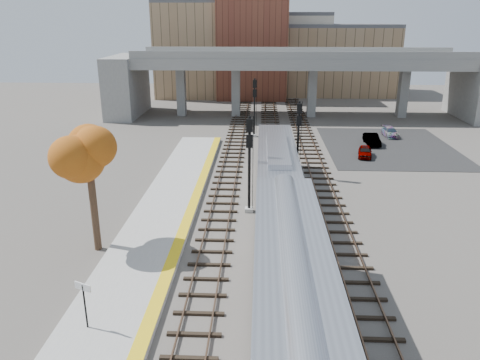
% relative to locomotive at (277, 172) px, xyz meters
% --- Properties ---
extents(ground, '(160.00, 160.00, 0.00)m').
position_rel_locomotive_xyz_m(ground, '(-1.00, -11.35, -2.28)').
color(ground, '#47423D').
rests_on(ground, ground).
extents(platform, '(4.50, 60.00, 0.35)m').
position_rel_locomotive_xyz_m(platform, '(-8.25, -11.35, -2.10)').
color(platform, '#9E9E99').
rests_on(platform, ground).
extents(yellow_strip, '(0.70, 60.00, 0.01)m').
position_rel_locomotive_xyz_m(yellow_strip, '(-6.35, -11.35, -1.92)').
color(yellow_strip, yellow).
rests_on(yellow_strip, platform).
extents(tracks, '(10.70, 95.00, 0.25)m').
position_rel_locomotive_xyz_m(tracks, '(-0.07, 1.15, -2.20)').
color(tracks, black).
rests_on(tracks, ground).
extents(overpass, '(54.00, 12.00, 9.50)m').
position_rel_locomotive_xyz_m(overpass, '(3.92, 33.65, 3.53)').
color(overpass, slate).
rests_on(overpass, ground).
extents(buildings_far, '(43.00, 21.00, 20.60)m').
position_rel_locomotive_xyz_m(buildings_far, '(0.26, 55.22, 5.60)').
color(buildings_far, '#957856').
rests_on(buildings_far, ground).
extents(parking_lot, '(14.00, 18.00, 0.04)m').
position_rel_locomotive_xyz_m(parking_lot, '(13.00, 16.65, -2.26)').
color(parking_lot, black).
rests_on(parking_lot, ground).
extents(locomotive, '(3.02, 19.05, 4.10)m').
position_rel_locomotive_xyz_m(locomotive, '(0.00, 0.00, 0.00)').
color(locomotive, '#A8AAB2').
rests_on(locomotive, ground).
extents(signal_mast_near, '(0.60, 0.64, 7.19)m').
position_rel_locomotive_xyz_m(signal_mast_near, '(-2.10, -2.64, 1.32)').
color(signal_mast_near, '#9E9E99').
rests_on(signal_mast_near, ground).
extents(signal_mast_mid, '(0.60, 0.64, 6.84)m').
position_rel_locomotive_xyz_m(signal_mast_mid, '(2.00, 5.77, 1.07)').
color(signal_mast_mid, '#9E9E99').
rests_on(signal_mast_mid, ground).
extents(signal_mast_far, '(0.60, 0.64, 6.96)m').
position_rel_locomotive_xyz_m(signal_mast_far, '(-2.10, 20.67, 1.16)').
color(signal_mast_far, '#9E9E99').
rests_on(signal_mast_far, ground).
extents(station_sign, '(0.84, 0.42, 2.27)m').
position_rel_locomotive_xyz_m(station_sign, '(-9.05, -17.12, -0.30)').
color(station_sign, black).
rests_on(station_sign, platform).
extents(tree, '(3.60, 3.60, 8.29)m').
position_rel_locomotive_xyz_m(tree, '(-11.32, -8.95, 3.87)').
color(tree, '#382619').
rests_on(tree, ground).
extents(car_a, '(1.96, 3.51, 1.13)m').
position_rel_locomotive_xyz_m(car_a, '(9.47, 12.34, -1.67)').
color(car_a, '#99999E').
rests_on(car_a, parking_lot).
extents(car_b, '(1.38, 3.82, 1.25)m').
position_rel_locomotive_xyz_m(car_b, '(11.25, 17.28, -1.61)').
color(car_b, '#99999E').
rests_on(car_b, parking_lot).
extents(car_c, '(1.65, 3.76, 1.07)m').
position_rel_locomotive_xyz_m(car_c, '(14.36, 21.41, -1.70)').
color(car_c, '#99999E').
rests_on(car_c, parking_lot).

